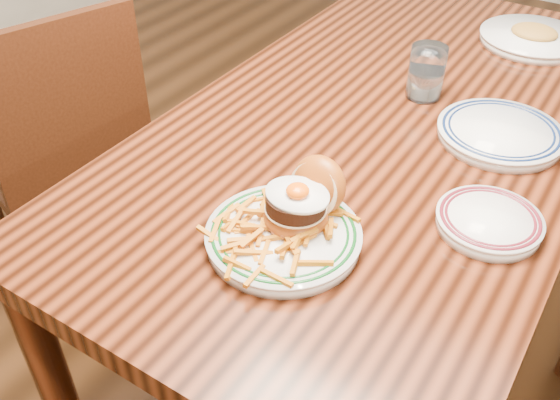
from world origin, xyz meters
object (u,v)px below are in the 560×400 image
Objects in this scene: chair_left at (64,151)px; main_plate at (290,223)px; table at (389,148)px; side_plate at (489,221)px.

main_plate is at bearing 3.09° from chair_left.
chair_left reaches higher than table.
chair_left is 5.00× the size of side_plate.
chair_left is at bearing 172.50° from main_plate.
chair_left is (-0.85, -0.24, -0.18)m from table.
chair_left is 3.30× the size of main_plate.
table is 0.48m from main_plate.
chair_left is at bearing -164.04° from table.
table is 5.88× the size of main_plate.
main_plate is 0.34m from side_plate.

